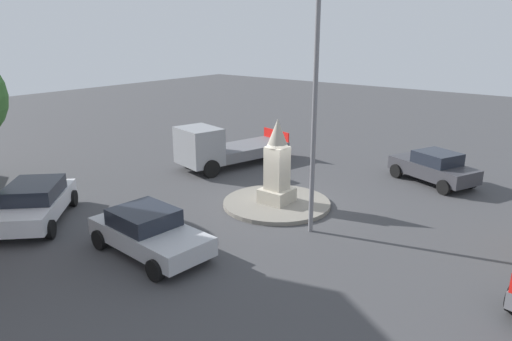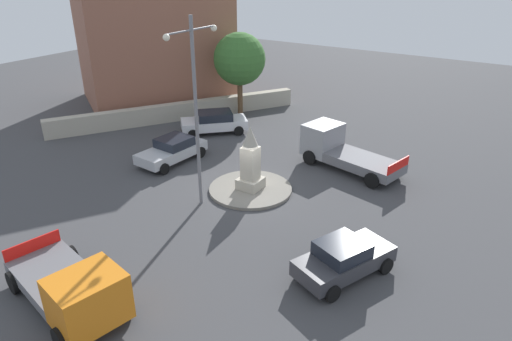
{
  "view_description": "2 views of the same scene",
  "coord_description": "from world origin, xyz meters",
  "px_view_note": "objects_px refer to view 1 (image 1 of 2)",
  "views": [
    {
      "loc": [
        10.31,
        -14.34,
        6.74
      ],
      "look_at": [
        -0.74,
        -0.39,
        1.39
      ],
      "focal_mm": 33.33,
      "sensor_mm": 36.0,
      "label": 1
    },
    {
      "loc": [
        17.43,
        11.51,
        10.93
      ],
      "look_at": [
        0.97,
        0.96,
        1.75
      ],
      "focal_mm": 32.26,
      "sensor_mm": 36.0,
      "label": 2
    }
  ],
  "objects_px": {
    "streetlamp": "(316,79)",
    "car_dark_grey_approaching": "(434,167)",
    "car_silver_passing": "(149,232)",
    "monument": "(277,165)",
    "truck_grey_near_island": "(221,148)",
    "car_white_parked_right": "(35,202)"
  },
  "relations": [
    {
      "from": "car_white_parked_right",
      "to": "streetlamp",
      "type": "bearing_deg",
      "value": 33.56
    },
    {
      "from": "car_white_parked_right",
      "to": "car_dark_grey_approaching",
      "type": "relative_size",
      "value": 1.03
    },
    {
      "from": "monument",
      "to": "truck_grey_near_island",
      "type": "relative_size",
      "value": 0.54
    },
    {
      "from": "monument",
      "to": "car_dark_grey_approaching",
      "type": "height_order",
      "value": "monument"
    },
    {
      "from": "car_silver_passing",
      "to": "car_dark_grey_approaching",
      "type": "relative_size",
      "value": 1.02
    },
    {
      "from": "monument",
      "to": "car_silver_passing",
      "type": "bearing_deg",
      "value": -96.35
    },
    {
      "from": "monument",
      "to": "streetlamp",
      "type": "relative_size",
      "value": 0.38
    },
    {
      "from": "car_silver_passing",
      "to": "car_white_parked_right",
      "type": "relative_size",
      "value": 0.99
    },
    {
      "from": "monument",
      "to": "streetlamp",
      "type": "bearing_deg",
      "value": -28.61
    },
    {
      "from": "car_dark_grey_approaching",
      "to": "truck_grey_near_island",
      "type": "xyz_separation_m",
      "value": [
        -9.17,
        -4.09,
        0.25
      ]
    },
    {
      "from": "streetlamp",
      "to": "car_silver_passing",
      "type": "xyz_separation_m",
      "value": [
        -3.04,
        -4.54,
        -4.46
      ]
    },
    {
      "from": "monument",
      "to": "car_silver_passing",
      "type": "distance_m",
      "value": 5.95
    },
    {
      "from": "streetlamp",
      "to": "car_dark_grey_approaching",
      "type": "height_order",
      "value": "streetlamp"
    },
    {
      "from": "streetlamp",
      "to": "car_white_parked_right",
      "type": "height_order",
      "value": "streetlamp"
    },
    {
      "from": "car_white_parked_right",
      "to": "truck_grey_near_island",
      "type": "bearing_deg",
      "value": 86.84
    },
    {
      "from": "monument",
      "to": "car_silver_passing",
      "type": "xyz_separation_m",
      "value": [
        -0.65,
        -5.84,
        -0.93
      ]
    },
    {
      "from": "monument",
      "to": "truck_grey_near_island",
      "type": "bearing_deg",
      "value": 153.92
    },
    {
      "from": "streetlamp",
      "to": "car_white_parked_right",
      "type": "relative_size",
      "value": 2.0
    },
    {
      "from": "streetlamp",
      "to": "car_dark_grey_approaching",
      "type": "relative_size",
      "value": 2.06
    },
    {
      "from": "monument",
      "to": "car_white_parked_right",
      "type": "height_order",
      "value": "monument"
    },
    {
      "from": "truck_grey_near_island",
      "to": "streetlamp",
      "type": "bearing_deg",
      "value": -26.87
    },
    {
      "from": "streetlamp",
      "to": "car_dark_grey_approaching",
      "type": "bearing_deg",
      "value": 79.48
    }
  ]
}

